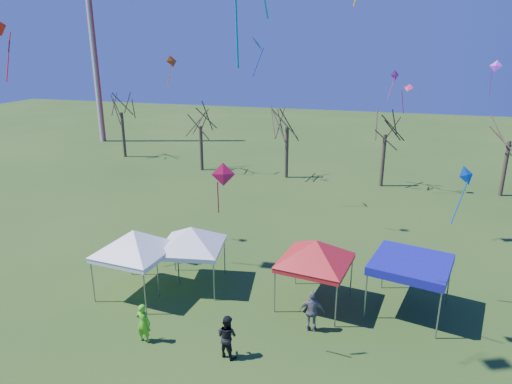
{
  "coord_description": "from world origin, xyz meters",
  "views": [
    {
      "loc": [
        6.08,
        -14.93,
        11.65
      ],
      "look_at": [
        0.92,
        3.0,
        5.57
      ],
      "focal_mm": 32.0,
      "sensor_mm": 36.0,
      "label": 1
    }
  ],
  "objects_px": {
    "tree_2": "(288,108)",
    "tent_white_west": "(134,235)",
    "radio_mast": "(92,36)",
    "tent_white_mid": "(191,231)",
    "tree_0": "(120,96)",
    "tree_1": "(200,110)",
    "tree_3": "(387,115)",
    "person_dark": "(227,336)",
    "person_grey": "(312,311)",
    "person_green": "(143,323)",
    "tent_red": "(316,245)",
    "tent_blue": "(411,265)"
  },
  "relations": [
    {
      "from": "tree_1",
      "to": "person_grey",
      "type": "bearing_deg",
      "value": -57.65
    },
    {
      "from": "tent_white_west",
      "to": "tent_blue",
      "type": "relative_size",
      "value": 1.11
    },
    {
      "from": "tree_0",
      "to": "tree_1",
      "type": "height_order",
      "value": "tree_0"
    },
    {
      "from": "radio_mast",
      "to": "tree_3",
      "type": "distance_m",
      "value": 36.04
    },
    {
      "from": "tree_1",
      "to": "tent_white_mid",
      "type": "height_order",
      "value": "tree_1"
    },
    {
      "from": "radio_mast",
      "to": "person_green",
      "type": "bearing_deg",
      "value": -54.07
    },
    {
      "from": "radio_mast",
      "to": "tent_white_west",
      "type": "bearing_deg",
      "value": -53.82
    },
    {
      "from": "tree_0",
      "to": "person_green",
      "type": "relative_size",
      "value": 4.9
    },
    {
      "from": "tree_3",
      "to": "person_green",
      "type": "distance_m",
      "value": 26.93
    },
    {
      "from": "tree_0",
      "to": "tree_1",
      "type": "relative_size",
      "value": 1.12
    },
    {
      "from": "radio_mast",
      "to": "tent_red",
      "type": "relative_size",
      "value": 5.93
    },
    {
      "from": "tree_0",
      "to": "tree_2",
      "type": "relative_size",
      "value": 1.03
    },
    {
      "from": "tree_3",
      "to": "tent_blue",
      "type": "bearing_deg",
      "value": -85.29
    },
    {
      "from": "tree_2",
      "to": "person_grey",
      "type": "xyz_separation_m",
      "value": [
        6.1,
        -22.62,
        -5.37
      ]
    },
    {
      "from": "tent_blue",
      "to": "person_dark",
      "type": "distance_m",
      "value": 8.71
    },
    {
      "from": "tree_1",
      "to": "tent_red",
      "type": "distance_m",
      "value": 25.35
    },
    {
      "from": "radio_mast",
      "to": "tent_white_mid",
      "type": "distance_m",
      "value": 40.45
    },
    {
      "from": "person_grey",
      "to": "person_dark",
      "type": "bearing_deg",
      "value": 36.4
    },
    {
      "from": "tent_blue",
      "to": "person_green",
      "type": "bearing_deg",
      "value": -152.9
    },
    {
      "from": "tree_2",
      "to": "tent_white_west",
      "type": "xyz_separation_m",
      "value": [
        -2.56,
        -21.93,
        -3.19
      ]
    },
    {
      "from": "person_green",
      "to": "tent_red",
      "type": "bearing_deg",
      "value": -140.07
    },
    {
      "from": "tent_blue",
      "to": "person_grey",
      "type": "bearing_deg",
      "value": -145.66
    },
    {
      "from": "radio_mast",
      "to": "person_green",
      "type": "height_order",
      "value": "radio_mast"
    },
    {
      "from": "tree_2",
      "to": "person_dark",
      "type": "xyz_separation_m",
      "value": [
        3.21,
        -25.19,
        -5.4
      ]
    },
    {
      "from": "tree_0",
      "to": "tent_white_west",
      "type": "bearing_deg",
      "value": -57.43
    },
    {
      "from": "tree_1",
      "to": "tent_white_west",
      "type": "relative_size",
      "value": 1.74
    },
    {
      "from": "tent_white_mid",
      "to": "tent_blue",
      "type": "bearing_deg",
      "value": 2.55
    },
    {
      "from": "tree_1",
      "to": "tent_white_mid",
      "type": "xyz_separation_m",
      "value": [
        8.11,
        -20.68,
        -2.86
      ]
    },
    {
      "from": "tent_white_west",
      "to": "tent_red",
      "type": "relative_size",
      "value": 1.03
    },
    {
      "from": "tent_white_mid",
      "to": "tree_3",
      "type": "bearing_deg",
      "value": 66.59
    },
    {
      "from": "radio_mast",
      "to": "person_dark",
      "type": "distance_m",
      "value": 46.68
    },
    {
      "from": "tent_blue",
      "to": "tent_white_west",
      "type": "bearing_deg",
      "value": -171.08
    },
    {
      "from": "tree_1",
      "to": "tree_2",
      "type": "xyz_separation_m",
      "value": [
        8.4,
        -0.27,
        0.5
      ]
    },
    {
      "from": "tent_white_mid",
      "to": "person_dark",
      "type": "relative_size",
      "value": 2.29
    },
    {
      "from": "tent_red",
      "to": "tent_blue",
      "type": "height_order",
      "value": "tent_red"
    },
    {
      "from": "tree_1",
      "to": "person_green",
      "type": "height_order",
      "value": "tree_1"
    },
    {
      "from": "tree_2",
      "to": "tent_white_west",
      "type": "relative_size",
      "value": 1.88
    },
    {
      "from": "person_dark",
      "to": "tent_white_west",
      "type": "bearing_deg",
      "value": -11.78
    },
    {
      "from": "tree_2",
      "to": "person_grey",
      "type": "distance_m",
      "value": 24.04
    },
    {
      "from": "tent_white_west",
      "to": "person_green",
      "type": "distance_m",
      "value": 4.58
    },
    {
      "from": "tree_2",
      "to": "tent_white_mid",
      "type": "xyz_separation_m",
      "value": [
        -0.29,
        -20.41,
        -3.36
      ]
    },
    {
      "from": "radio_mast",
      "to": "person_grey",
      "type": "distance_m",
      "value": 46.7
    },
    {
      "from": "tree_1",
      "to": "tree_3",
      "type": "bearing_deg",
      "value": -2.06
    },
    {
      "from": "tree_3",
      "to": "person_grey",
      "type": "relative_size",
      "value": 4.29
    },
    {
      "from": "tent_blue",
      "to": "person_dark",
      "type": "bearing_deg",
      "value": -142.42
    },
    {
      "from": "tree_3",
      "to": "person_dark",
      "type": "xyz_separation_m",
      "value": [
        -5.19,
        -24.85,
        -5.19
      ]
    },
    {
      "from": "radio_mast",
      "to": "tent_blue",
      "type": "bearing_deg",
      "value": -39.68
    },
    {
      "from": "tree_3",
      "to": "tree_1",
      "type": "bearing_deg",
      "value": 177.94
    },
    {
      "from": "tent_blue",
      "to": "person_green",
      "type": "distance_m",
      "value": 11.75
    },
    {
      "from": "tent_white_mid",
      "to": "tent_blue",
      "type": "relative_size",
      "value": 1.04
    }
  ]
}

